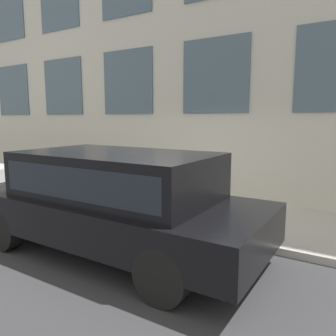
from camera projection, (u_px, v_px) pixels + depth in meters
ground_plane at (156, 230)px, 6.24m from camera, size 80.00×80.00×0.00m
sidewalk at (189, 210)px, 7.32m from camera, size 2.61×60.00×0.12m
fire_hydrant at (178, 197)px, 6.43m from camera, size 0.37×0.48×0.86m
person at (159, 176)px, 6.78m from camera, size 0.32×0.21×1.31m
parked_truck_black_near at (114, 195)px, 5.08m from camera, size 1.97×4.87×1.59m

